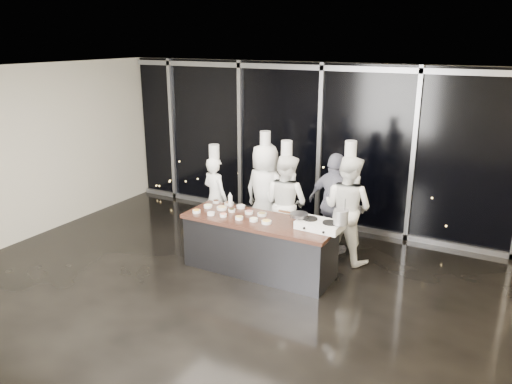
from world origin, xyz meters
TOP-DOWN VIEW (x-y plane):
  - ground at (0.00, 0.00)m, footprint 9.00×9.00m
  - room_shell at (0.18, 0.00)m, footprint 9.02×7.02m
  - window_wall at (0.00, 3.43)m, footprint 8.90×0.11m
  - demo_counter at (0.00, 0.90)m, footprint 2.46×0.86m
  - stove at (0.99, 0.97)m, footprint 0.69×0.46m
  - frying_pan at (0.64, 0.97)m, footprint 0.49×0.29m
  - stock_pot at (1.32, 0.96)m, footprint 0.23×0.23m
  - prep_bowls at (-0.52, 0.96)m, footprint 1.38×0.73m
  - squeeze_bottle at (-0.73, 1.22)m, footprint 0.07×0.07m
  - chef_far_left at (-1.42, 1.81)m, footprint 0.65×0.52m
  - chef_left at (-0.55, 2.15)m, footprint 0.98×0.73m
  - chef_center at (0.01, 1.86)m, footprint 0.98×0.84m
  - guest at (0.79, 2.18)m, footprint 1.13×0.69m
  - chef_right at (1.07, 2.01)m, footprint 1.03×0.89m

SIDE VIEW (x-z plane):
  - ground at x=0.00m, z-range 0.00..0.00m
  - demo_counter at x=0.00m, z-range 0.00..0.90m
  - chef_far_left at x=-1.42m, z-range -0.09..1.70m
  - chef_center at x=0.01m, z-range -0.11..1.88m
  - guest at x=0.79m, z-range 0.00..1.79m
  - chef_left at x=-0.55m, z-range -0.11..1.95m
  - prep_bowls at x=-0.52m, z-range 0.90..0.95m
  - chef_right at x=1.07m, z-range -0.11..1.96m
  - stove at x=0.99m, z-range 0.89..1.03m
  - squeeze_bottle at x=-0.73m, z-range 0.89..1.14m
  - frying_pan at x=0.64m, z-range 1.04..1.09m
  - stock_pot at x=1.32m, z-range 1.04..1.26m
  - window_wall at x=0.00m, z-range 0.00..3.20m
  - room_shell at x=0.18m, z-range 0.64..3.85m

